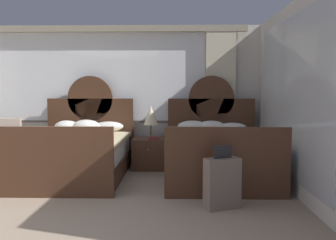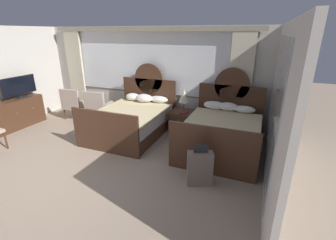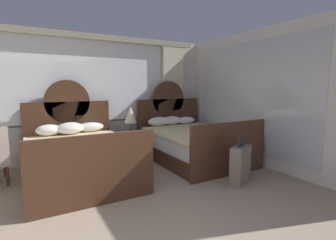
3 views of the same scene
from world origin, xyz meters
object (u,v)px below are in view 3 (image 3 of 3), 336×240
at_px(nightstand_between_beds, 130,147).
at_px(suitcase_on_floor, 240,165).
at_px(bed_near_window, 79,157).
at_px(table_lamp_on_nightstand, 131,115).
at_px(bed_near_mirror, 192,143).
at_px(book_on_nightstand, 136,134).

bearing_deg(nightstand_between_beds, suitcase_on_floor, -64.16).
bearing_deg(suitcase_on_floor, bed_near_window, 145.44).
bearing_deg(table_lamp_on_nightstand, suitcase_on_floor, -64.86).
relative_size(bed_near_mirror, table_lamp_on_nightstand, 3.77).
bearing_deg(suitcase_on_floor, bed_near_mirror, 85.86).
relative_size(table_lamp_on_nightstand, book_on_nightstand, 2.31).
xyz_separation_m(table_lamp_on_nightstand, suitcase_on_floor, (1.03, -2.20, -0.66)).
height_order(nightstand_between_beds, suitcase_on_floor, suitcase_on_floor).
distance_m(bed_near_window, suitcase_on_floor, 2.71).
relative_size(bed_near_window, book_on_nightstand, 8.70).
relative_size(bed_near_window, bed_near_mirror, 1.00).
xyz_separation_m(nightstand_between_beds, suitcase_on_floor, (1.06, -2.19, 0.04)).
distance_m(bed_near_window, bed_near_mirror, 2.34).
distance_m(nightstand_between_beds, table_lamp_on_nightstand, 0.70).
bearing_deg(bed_near_window, book_on_nightstand, 22.90).
height_order(bed_near_window, bed_near_mirror, same).
height_order(book_on_nightstand, suitcase_on_floor, suitcase_on_floor).
height_order(bed_near_mirror, book_on_nightstand, bed_near_mirror).
xyz_separation_m(bed_near_mirror, table_lamp_on_nightstand, (-1.14, 0.66, 0.60)).
height_order(table_lamp_on_nightstand, book_on_nightstand, table_lamp_on_nightstand).
xyz_separation_m(bed_near_window, bed_near_mirror, (2.34, -0.00, -0.00)).
height_order(bed_near_mirror, suitcase_on_floor, bed_near_mirror).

